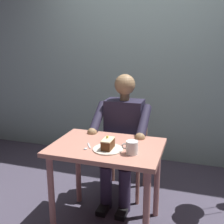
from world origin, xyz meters
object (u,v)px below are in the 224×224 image
at_px(coffee_cup, 132,147).
at_px(dessert_spoon, 87,147).
at_px(seated_person, 122,136).
at_px(cake_slice, 108,144).
at_px(dining_table, 107,158).
at_px(chair, 127,144).

relative_size(coffee_cup, dessert_spoon, 0.90).
bearing_deg(coffee_cup, dessert_spoon, -1.84).
distance_m(seated_person, coffee_cup, 0.63).
height_order(seated_person, dessert_spoon, seated_person).
relative_size(cake_slice, coffee_cup, 1.08).
distance_m(dining_table, chair, 0.64).
bearing_deg(coffee_cup, dining_table, -25.24).
relative_size(dining_table, chair, 0.97).
relative_size(seated_person, cake_slice, 9.15).
xyz_separation_m(cake_slice, dessert_spoon, (0.17, 0.01, -0.05)).
bearing_deg(dining_table, coffee_cup, 154.76).
bearing_deg(cake_slice, chair, -86.86).
height_order(seated_person, cake_slice, seated_person).
bearing_deg(seated_person, cake_slice, 94.14).
height_order(dining_table, chair, chair).
height_order(cake_slice, dessert_spoon, cake_slice).
distance_m(chair, cake_slice, 0.77).
relative_size(cake_slice, dessert_spoon, 0.98).
xyz_separation_m(cake_slice, coffee_cup, (-0.19, 0.02, 0.00)).
xyz_separation_m(chair, dessert_spoon, (0.13, 0.73, 0.23)).
xyz_separation_m(coffee_cup, dessert_spoon, (0.36, -0.01, -0.05)).
distance_m(chair, coffee_cup, 0.82).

